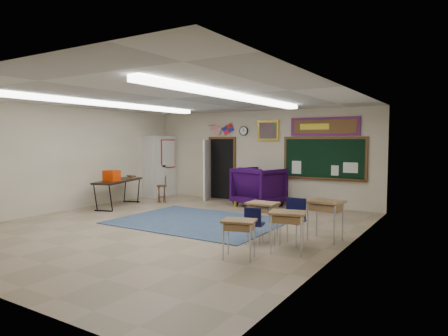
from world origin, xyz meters
The scene contains 24 objects.
floor centered at (0.00, 0.00, 0.00)m, with size 9.00×9.00×0.00m, color gray.
back_wall centered at (0.00, 4.50, 1.50)m, with size 8.00×0.04×3.00m, color beige.
left_wall centered at (-4.00, 0.00, 1.50)m, with size 0.04×9.00×3.00m, color beige.
right_wall centered at (4.00, 0.00, 1.50)m, with size 0.04×9.00×3.00m, color beige.
ceiling centered at (0.00, 0.00, 3.00)m, with size 8.00×9.00×0.04m, color silver.
area_rug centered at (0.20, 0.80, 0.01)m, with size 4.00×3.00×0.02m, color #38506A.
fluorescent_strips centered at (0.00, 0.00, 2.94)m, with size 3.86×6.00×0.10m, color white, non-canonical shape.
doorway centered at (-1.50, 4.35, 1.06)m, with size 1.10×0.89×2.16m.
chalkboard centered at (2.20, 4.46, 1.46)m, with size 2.55×0.14×1.30m.
bulletin_board centered at (2.20, 4.47, 2.45)m, with size 2.10×0.05×0.55m.
framed_art_print centered at (0.35, 4.47, 2.35)m, with size 0.75×0.05×0.65m.
wall_clock centered at (-0.55, 4.47, 2.35)m, with size 0.32×0.05×0.32m.
wall_flags centered at (-1.40, 4.44, 2.48)m, with size 1.16×0.06×0.70m, color red, non-canonical shape.
storage_cabinet centered at (-3.71, 3.85, 1.10)m, with size 0.59×1.25×2.20m.
wingback_armchair centered at (0.39, 3.77, 0.61)m, with size 1.29×1.33×1.21m, color black.
student_chair_reading centered at (-0.37, 3.76, 0.45)m, with size 0.45×0.45×0.90m, color black, non-canonical shape.
student_chair_desk_a centered at (2.38, -0.32, 0.37)m, with size 0.37×0.37×0.74m, color black, non-canonical shape.
student_chair_desk_b centered at (3.05, -0.04, 0.45)m, with size 0.45×0.45×0.90m, color black, non-canonical shape.
student_desk_front_left centered at (2.30, 0.18, 0.42)m, with size 0.63×0.47×0.75m.
student_desk_front_right centered at (3.49, 0.64, 0.46)m, with size 0.75×0.60×0.82m.
student_desk_back_left centered at (2.62, -1.37, 0.38)m, with size 0.66×0.57×0.68m.
student_desk_back_right centered at (3.19, -0.60, 0.42)m, with size 0.73×0.62×0.76m.
folding_table centered at (-3.22, 1.36, 0.45)m, with size 1.26×2.10×1.14m.
wooden_stool centered at (-2.61, 2.67, 0.30)m, with size 0.32×0.32×0.57m.
Camera 1 is at (5.98, -7.24, 2.04)m, focal length 32.00 mm.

